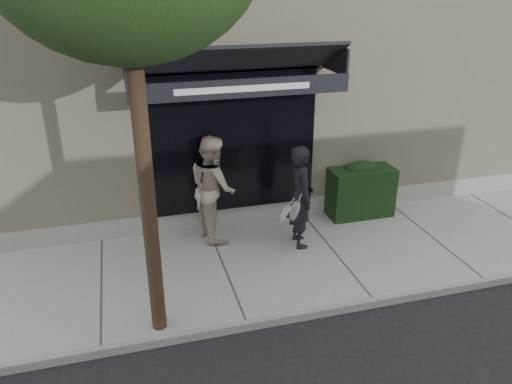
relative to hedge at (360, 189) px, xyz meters
name	(u,v)px	position (x,y,z in m)	size (l,w,h in m)	color
ground	(332,256)	(-1.10, -1.25, -0.66)	(80.00, 80.00, 0.00)	black
sidewalk	(333,253)	(-1.10, -1.25, -0.60)	(20.00, 3.00, 0.12)	gray
curb	(374,303)	(-1.10, -2.80, -0.59)	(20.00, 0.10, 0.14)	gray
building_facade	(258,59)	(-1.11, 3.71, 2.08)	(14.30, 8.04, 5.64)	beige
hedge	(360,189)	(0.00, 0.00, 0.00)	(1.30, 0.70, 1.14)	black
pedestrian_front	(300,197)	(-1.61, -0.85, 0.40)	(0.80, 0.95, 1.88)	black
pedestrian_back	(213,188)	(-3.03, -0.13, 0.44)	(0.90, 1.07, 1.96)	#B3A28F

